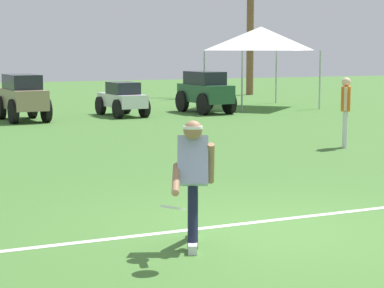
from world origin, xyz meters
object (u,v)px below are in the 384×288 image
at_px(frisbee_thrower, 193,176).
at_px(parked_car_slot_b, 23,96).
at_px(parked_car_slot_c, 122,99).
at_px(parked_car_slot_d, 205,91).
at_px(event_tent, 261,39).
at_px(teammate_midfield, 346,105).
at_px(frisbee_in_flight, 173,208).
at_px(palm_tree_right_of_centre, 250,5).

height_order(frisbee_thrower, parked_car_slot_b, frisbee_thrower).
height_order(parked_car_slot_c, parked_car_slot_d, parked_car_slot_d).
relative_size(frisbee_thrower, event_tent, 0.43).
relative_size(teammate_midfield, event_tent, 0.47).
xyz_separation_m(frisbee_in_flight, parked_car_slot_c, (4.81, 16.27, -0.06)).
relative_size(frisbee_in_flight, event_tent, 0.10).
bearing_deg(parked_car_slot_d, parked_car_slot_b, -176.99).
bearing_deg(event_tent, frisbee_in_flight, -121.11).
xyz_separation_m(parked_car_slot_c, palm_tree_right_of_centre, (8.89, 8.00, 3.59)).
relative_size(frisbee_in_flight, parked_car_slot_d, 0.14).
height_order(teammate_midfield, parked_car_slot_c, teammate_midfield).
xyz_separation_m(frisbee_in_flight, event_tent, (10.64, 17.63, 1.91)).
distance_m(parked_car_slot_d, palm_tree_right_of_centre, 10.48).
distance_m(parked_car_slot_c, event_tent, 6.30).
xyz_separation_m(palm_tree_right_of_centre, event_tent, (-3.06, -6.63, -1.63)).
height_order(parked_car_slot_c, event_tent, event_tent).
distance_m(frisbee_thrower, frisbee_in_flight, 0.85).
xyz_separation_m(parked_car_slot_b, parked_car_slot_d, (6.23, 0.33, 0.00)).
bearing_deg(palm_tree_right_of_centre, teammate_midfield, -111.31).
relative_size(palm_tree_right_of_centre, event_tent, 2.19).
relative_size(parked_car_slot_b, palm_tree_right_of_centre, 0.33).
bearing_deg(palm_tree_right_of_centre, parked_car_slot_d, -126.62).
bearing_deg(parked_car_slot_b, frisbee_thrower, -93.91).
xyz_separation_m(frisbee_thrower, event_tent, (10.13, 16.97, 1.73)).
distance_m(frisbee_in_flight, palm_tree_right_of_centre, 28.08).
height_order(parked_car_slot_b, palm_tree_right_of_centre, palm_tree_right_of_centre).
distance_m(parked_car_slot_d, event_tent, 3.61).
height_order(frisbee_thrower, palm_tree_right_of_centre, palm_tree_right_of_centre).
bearing_deg(parked_car_slot_c, palm_tree_right_of_centre, 41.98).
bearing_deg(parked_car_slot_b, teammate_midfield, -59.19).
relative_size(parked_car_slot_b, parked_car_slot_d, 1.00).
height_order(teammate_midfield, palm_tree_right_of_centre, palm_tree_right_of_centre).
bearing_deg(teammate_midfield, palm_tree_right_of_centre, 68.69).
xyz_separation_m(parked_car_slot_b, event_tent, (9.08, 1.65, 1.79)).
bearing_deg(frisbee_thrower, parked_car_slot_c, 74.58).
bearing_deg(palm_tree_right_of_centre, parked_car_slot_c, -138.02).
relative_size(parked_car_slot_c, event_tent, 0.68).
bearing_deg(teammate_midfield, event_tent, 70.92).
bearing_deg(parked_car_slot_d, teammate_midfield, -95.15).
bearing_deg(parked_car_slot_c, parked_car_slot_d, 0.82).
bearing_deg(palm_tree_right_of_centre, frisbee_in_flight, -119.45).
bearing_deg(parked_car_slot_d, palm_tree_right_of_centre, 53.38).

